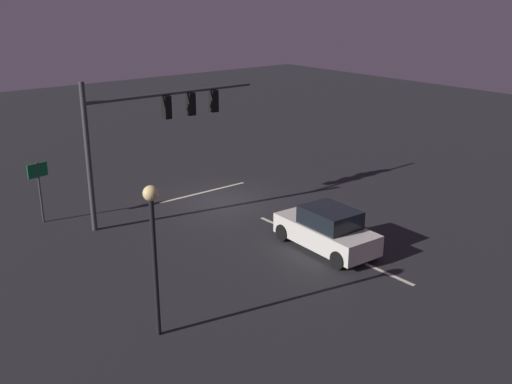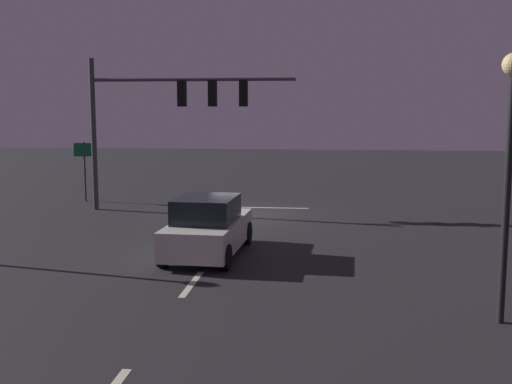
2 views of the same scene
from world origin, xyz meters
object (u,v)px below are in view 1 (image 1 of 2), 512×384
(traffic_signal_assembly, at_px, (155,119))
(street_lamp_right_kerb, at_px, (153,231))
(car_approaching, at_px, (327,230))
(route_sign, at_px, (39,179))

(traffic_signal_assembly, distance_m, street_lamp_right_kerb, 10.17)
(car_approaching, xyz_separation_m, route_sign, (7.51, -9.74, 1.14))
(traffic_signal_assembly, bearing_deg, car_approaching, 112.09)
(traffic_signal_assembly, height_order, route_sign, traffic_signal_assembly)
(route_sign, bearing_deg, traffic_signal_assembly, 153.42)
(street_lamp_right_kerb, bearing_deg, traffic_signal_assembly, -120.34)
(car_approaching, relative_size, route_sign, 1.65)
(street_lamp_right_kerb, bearing_deg, route_sign, -93.32)
(traffic_signal_assembly, distance_m, route_sign, 5.53)
(car_approaching, height_order, street_lamp_right_kerb, street_lamp_right_kerb)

